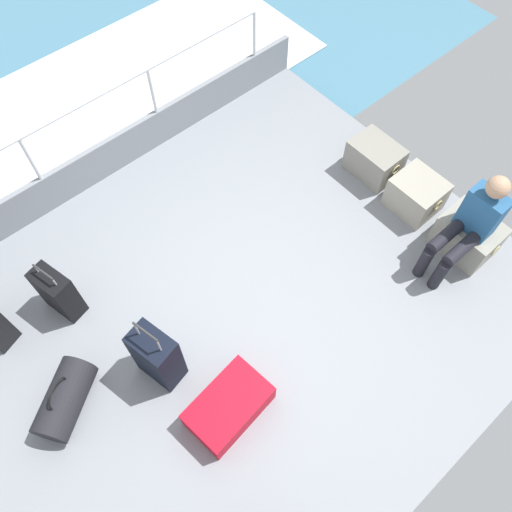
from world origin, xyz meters
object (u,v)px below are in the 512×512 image
object	(u,v)px
duffel_bag	(65,399)
suitcase_1	(58,293)
cargo_crate_1	(416,194)
passenger_seated	(470,224)
suitcase_4	(229,406)
suitcase_0	(157,356)
cargo_crate_0	(374,159)
cargo_crate_2	(467,236)

from	to	relation	value
duffel_bag	suitcase_1	bearing A→B (deg)	150.90
cargo_crate_1	passenger_seated	distance (m)	0.80
suitcase_1	duffel_bag	size ratio (longest dim) A/B	0.97
suitcase_4	suitcase_1	bearing A→B (deg)	-163.16
suitcase_1	cargo_crate_1	bearing A→B (deg)	67.77
suitcase_0	suitcase_4	world-z (taller)	suitcase_0
cargo_crate_0	cargo_crate_1	bearing A→B (deg)	-2.19
suitcase_0	suitcase_4	bearing A→B (deg)	17.90
cargo_crate_2	suitcase_0	size ratio (longest dim) A/B	0.67
cargo_crate_1	passenger_seated	size ratio (longest dim) A/B	0.47
cargo_crate_1	duffel_bag	distance (m)	3.83
suitcase_0	cargo_crate_1	bearing A→B (deg)	84.84
cargo_crate_1	suitcase_4	size ratio (longest dim) A/B	0.71
suitcase_4	passenger_seated	bearing A→B (deg)	83.93
cargo_crate_1	suitcase_4	world-z (taller)	cargo_crate_1
suitcase_1	suitcase_4	xyz separation A→B (m)	(1.75, 0.53, -0.15)
suitcase_1	cargo_crate_0	bearing A→B (deg)	77.13
cargo_crate_1	duffel_bag	xyz separation A→B (m)	(-0.54, -3.79, -0.03)
cargo_crate_0	passenger_seated	bearing A→B (deg)	-10.49
cargo_crate_1	suitcase_0	bearing A→B (deg)	-95.16
cargo_crate_1	duffel_bag	world-z (taller)	duffel_bag
cargo_crate_0	suitcase_0	bearing A→B (deg)	-83.93
suitcase_0	suitcase_1	world-z (taller)	suitcase_0
cargo_crate_2	passenger_seated	distance (m)	0.42
cargo_crate_0	suitcase_4	distance (m)	3.00
passenger_seated	suitcase_4	xyz separation A→B (m)	(-0.28, -2.60, -0.45)
cargo_crate_1	suitcase_1	distance (m)	3.61
cargo_crate_0	cargo_crate_2	xyz separation A→B (m)	(1.26, -0.05, 0.01)
cargo_crate_1	suitcase_0	world-z (taller)	suitcase_0
cargo_crate_1	suitcase_0	xyz separation A→B (m)	(-0.27, -3.02, 0.15)
suitcase_1	suitcase_4	distance (m)	1.83
cargo_crate_0	cargo_crate_2	size ratio (longest dim) A/B	0.96
cargo_crate_0	cargo_crate_1	size ratio (longest dim) A/B	1.09
suitcase_1	suitcase_4	size ratio (longest dim) A/B	0.92
cargo_crate_2	cargo_crate_1	bearing A→B (deg)	177.85
cargo_crate_2	duffel_bag	xyz separation A→B (m)	(-1.20, -3.77, -0.04)
passenger_seated	suitcase_1	xyz separation A→B (m)	(-2.02, -3.13, -0.30)
suitcase_0	duffel_bag	bearing A→B (deg)	-109.38
cargo_crate_1	passenger_seated	bearing A→B (deg)	-17.66
suitcase_1	passenger_seated	bearing A→B (deg)	57.11
cargo_crate_2	suitcase_4	xyz separation A→B (m)	(-0.28, -2.78, -0.07)
suitcase_4	duffel_bag	xyz separation A→B (m)	(-0.93, -0.98, 0.03)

